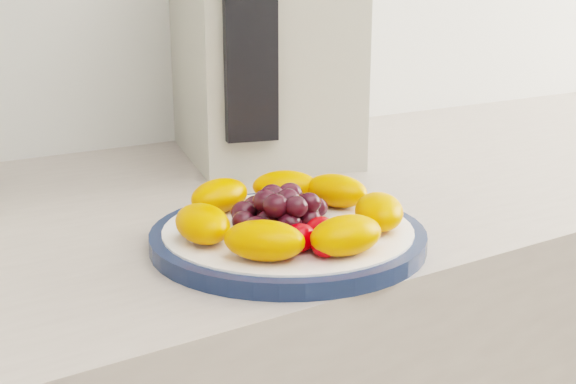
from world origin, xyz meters
TOP-DOWN VIEW (x-y plane):
  - plate_rim at (-0.04, 1.02)m, footprint 0.25×0.25m
  - plate_face at (-0.04, 1.02)m, footprint 0.23×0.23m
  - appliance_body at (0.14, 1.36)m, footprint 0.27×0.33m
  - appliance_panel at (0.05, 1.23)m, footprint 0.06×0.04m
  - fruit_plate at (-0.04, 1.02)m, footprint 0.21×0.21m

SIDE VIEW (x-z plane):
  - plate_rim at x=-0.04m, z-range 0.90..0.91m
  - plate_face at x=-0.04m, z-range 0.90..0.92m
  - fruit_plate at x=-0.04m, z-range 0.91..0.95m
  - appliance_body at x=0.14m, z-range 0.90..1.26m
  - appliance_panel at x=0.05m, z-range 0.95..1.22m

